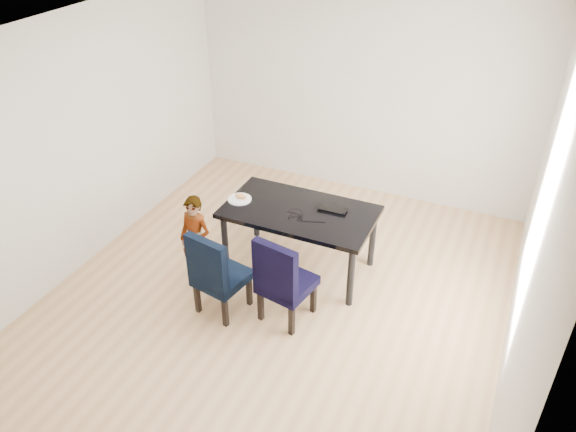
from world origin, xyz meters
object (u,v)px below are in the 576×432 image
at_px(plate, 240,199).
at_px(laptop, 334,207).
at_px(chair_right, 287,277).
at_px(child, 196,241).
at_px(dining_table, 299,239).
at_px(chair_left, 222,271).

relative_size(plate, laptop, 0.83).
height_order(plate, laptop, laptop).
bearing_deg(chair_right, child, -176.19).
relative_size(child, laptop, 3.27).
relative_size(child, plate, 3.94).
bearing_deg(dining_table, chair_right, -75.11).
bearing_deg(laptop, chair_left, 54.58).
xyz_separation_m(chair_right, laptop, (0.11, 0.96, 0.28)).
bearing_deg(chair_right, laptop, 93.98).
relative_size(chair_left, child, 0.93).
xyz_separation_m(dining_table, laptop, (0.32, 0.18, 0.39)).
bearing_deg(plate, child, -111.03).
xyz_separation_m(child, plate, (0.22, 0.58, 0.24)).
xyz_separation_m(chair_right, plate, (-0.89, 0.71, 0.27)).
bearing_deg(plate, laptop, 14.25).
bearing_deg(laptop, plate, 12.36).
bearing_deg(child, dining_table, 40.12).
bearing_deg(chair_right, plate, 151.96).
xyz_separation_m(chair_left, chair_right, (0.63, 0.16, 0.01)).
distance_m(chair_right, laptop, 1.00).
bearing_deg(child, chair_right, -2.35).
relative_size(dining_table, chair_left, 1.68).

